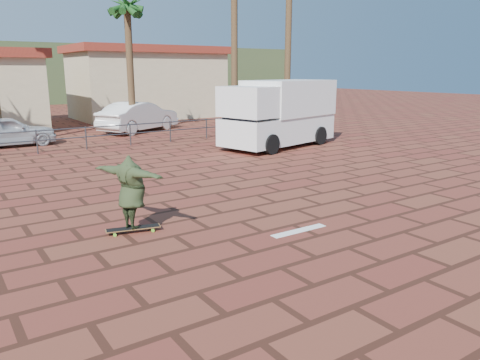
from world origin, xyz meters
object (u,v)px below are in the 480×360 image
longboard (133,228)px  car_silver (8,131)px  skateboarder (131,192)px  car_white (139,117)px  campervan (279,112)px

longboard → car_silver: bearing=105.1°
skateboarder → car_silver: skateboarder is taller
skateboarder → car_white: 17.12m
car_white → campervan: bearing=174.1°
campervan → car_white: size_ratio=1.20×
car_silver → car_white: size_ratio=0.80×
longboard → skateboarder: skateboarder is taller
car_silver → campervan: bearing=-123.7°
car_white → skateboarder: bearing=130.3°
longboard → skateboarder: size_ratio=0.61×
longboard → car_silver: car_silver is taller
campervan → car_silver: campervan is taller
campervan → car_silver: bearing=133.3°
longboard → campervan: bearing=50.6°
longboard → car_silver: (-0.38, 14.11, 0.60)m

